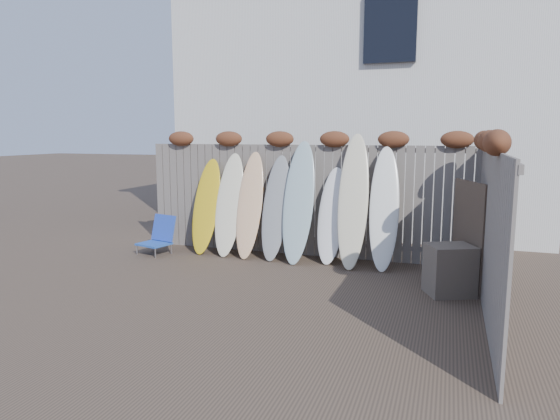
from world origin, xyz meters
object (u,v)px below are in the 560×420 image
(lattice_panel, at_px, (468,235))
(surfboard_0, at_px, (206,206))
(beach_chair, at_px, (159,236))
(wooden_crate, at_px, (450,270))

(lattice_panel, distance_m, surfboard_0, 4.59)
(beach_chair, bearing_deg, lattice_panel, -4.51)
(beach_chair, distance_m, lattice_panel, 5.36)
(wooden_crate, xyz_separation_m, lattice_panel, (0.22, 0.39, 0.42))
(lattice_panel, height_order, surfboard_0, surfboard_0)
(beach_chair, distance_m, surfboard_0, 1.04)
(beach_chair, height_order, wooden_crate, beach_chair)
(lattice_panel, bearing_deg, wooden_crate, -140.59)
(beach_chair, relative_size, wooden_crate, 1.01)
(wooden_crate, bearing_deg, surfboard_0, 164.74)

